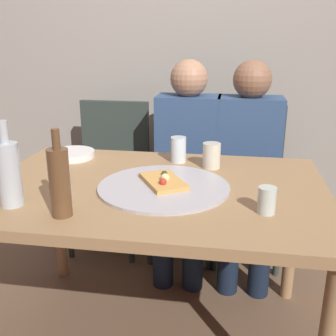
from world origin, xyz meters
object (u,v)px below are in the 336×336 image
chair_right (246,172)px  wine_bottle (9,173)px  tumbler_near (212,156)px  guest_in_beanie (248,159)px  pizza_slice_last (163,181)px  beer_bottle (60,181)px  chair_middle (189,169)px  dining_table (154,204)px  pizza_tray (164,187)px  tumbler_far (178,150)px  chair_left (111,165)px  plate_stack (72,154)px  guest_in_sweater (186,156)px  wine_glass (267,200)px

chair_right → wine_bottle: bearing=53.5°
tumbler_near → guest_in_beanie: bearing=68.5°
pizza_slice_last → beer_bottle: bearing=-131.9°
chair_middle → chair_right: size_ratio=1.00×
chair_middle → chair_right: 0.34m
tumbler_near → wine_bottle: bearing=-141.3°
dining_table → wine_bottle: size_ratio=4.51×
pizza_tray → beer_bottle: size_ratio=1.75×
pizza_slice_last → tumbler_far: size_ratio=2.17×
pizza_tray → tumbler_far: 0.35m
chair_middle → guest_in_beanie: size_ratio=0.77×
dining_table → pizza_tray: pizza_tray is taller
pizza_tray → chair_middle: size_ratio=0.57×
chair_left → chair_middle: size_ratio=1.00×
dining_table → beer_bottle: beer_bottle is taller
pizza_slice_last → guest_in_beanie: (0.35, 0.72, -0.11)m
plate_stack → guest_in_sweater: size_ratio=0.19×
pizza_tray → pizza_slice_last: bearing=104.7°
chair_right → plate_stack: bearing=33.0°
guest_in_sweater → dining_table: bearing=86.6°
dining_table → tumbler_far: tumbler_far is taller
guest_in_sweater → chair_left: bearing=-17.1°
dining_table → tumbler_near: 0.36m
guest_in_beanie → wine_bottle: bearing=49.5°
wine_bottle → tumbler_near: bearing=38.7°
dining_table → wine_glass: (0.42, -0.20, 0.13)m
guest_in_sweater → guest_in_beanie: bearing=-180.0°
chair_right → dining_table: bearing=65.7°
plate_stack → wine_bottle: bearing=-88.2°
chair_right → guest_in_beanie: (0.00, -0.15, 0.13)m
wine_bottle → plate_stack: (-0.02, 0.58, -0.10)m
chair_left → guest_in_beanie: bearing=169.8°
dining_table → guest_in_sweater: guest_in_sweater is taller
tumbler_far → guest_in_beanie: bearing=49.3°
wine_bottle → wine_glass: (0.87, 0.08, -0.07)m
pizza_slice_last → plate_stack: (-0.51, 0.32, -0.01)m
tumbler_far → chair_right: size_ratio=0.13×
guest_in_sweater → beer_bottle: bearing=74.6°
guest_in_sweater → guest_in_beanie: 0.34m
dining_table → chair_middle: (0.04, 0.86, -0.14)m
pizza_tray → plate_stack: (-0.51, 0.34, 0.01)m
wine_glass → guest_in_beanie: size_ratio=0.08×
dining_table → guest_in_beanie: (0.39, 0.71, -0.01)m
pizza_slice_last → plate_stack: 0.60m
plate_stack → chair_right: (0.85, 0.55, -0.23)m
pizza_tray → plate_stack: plate_stack is taller
beer_bottle → chair_middle: beer_bottle is taller
chair_middle → guest_in_sweater: (-0.00, -0.15, 0.13)m
dining_table → pizza_tray: (0.04, -0.03, 0.09)m
dining_table → guest_in_beanie: bearing=61.3°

